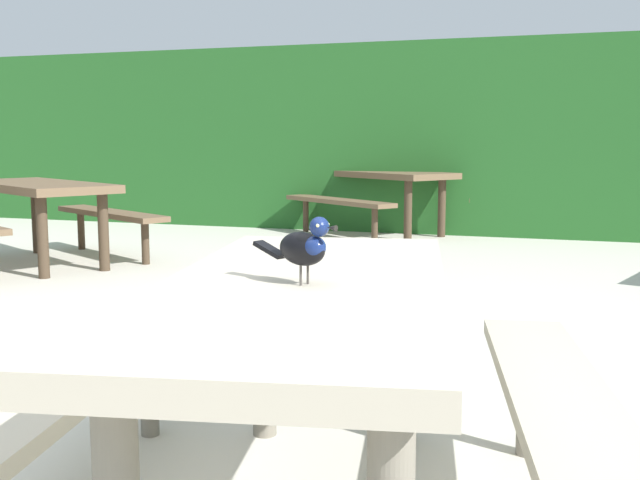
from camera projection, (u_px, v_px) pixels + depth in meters
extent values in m
cube|color=#235B23|center=(489.00, 139.00, 9.72)|extent=(28.00, 2.17, 2.26)
cube|color=#B2A893|center=(305.00, 291.00, 2.10)|extent=(1.08, 1.91, 0.07)
cylinder|color=slate|center=(264.00, 349.00, 2.88)|extent=(0.09, 0.09, 0.67)
cylinder|color=slate|center=(406.00, 354.00, 2.81)|extent=(0.09, 0.09, 0.67)
cube|color=#B2A893|center=(70.00, 382.00, 2.23)|extent=(0.59, 1.73, 0.05)
cylinder|color=slate|center=(149.00, 385.00, 2.89)|extent=(0.07, 0.07, 0.39)
cube|color=#B2A893|center=(562.00, 404.00, 2.05)|extent=(0.59, 1.73, 0.05)
cylinder|color=slate|center=(527.00, 402.00, 2.71)|extent=(0.07, 0.07, 0.39)
ellipsoid|color=black|center=(302.00, 249.00, 2.01)|extent=(0.17, 0.12, 0.09)
ellipsoid|color=navy|center=(314.00, 248.00, 1.98)|extent=(0.09, 0.08, 0.06)
sphere|color=navy|center=(319.00, 227.00, 1.96)|extent=(0.05, 0.05, 0.05)
sphere|color=#EAE08C|center=(328.00, 224.00, 1.97)|extent=(0.01, 0.01, 0.01)
sphere|color=#EAE08C|center=(318.00, 226.00, 1.94)|extent=(0.01, 0.01, 0.01)
cone|color=black|center=(331.00, 228.00, 1.94)|extent=(0.03, 0.03, 0.02)
cube|color=black|center=(270.00, 250.00, 2.09)|extent=(0.11, 0.07, 0.04)
cylinder|color=#47423D|center=(308.00, 274.00, 2.02)|extent=(0.01, 0.01, 0.05)
cylinder|color=#47423D|center=(301.00, 275.00, 2.00)|extent=(0.01, 0.01, 0.05)
cube|color=brown|center=(384.00, 174.00, 9.13)|extent=(1.91, 1.65, 0.07)
cylinder|color=#423324|center=(408.00, 211.00, 8.46)|extent=(0.09, 0.09, 0.67)
cylinder|color=#423324|center=(442.00, 208.00, 8.78)|extent=(0.09, 0.09, 0.67)
cylinder|color=#423324|center=(331.00, 202.00, 9.58)|extent=(0.09, 0.09, 0.67)
cylinder|color=#423324|center=(363.00, 200.00, 9.89)|extent=(0.09, 0.09, 0.67)
cube|color=brown|center=(338.00, 201.00, 8.75)|extent=(1.56, 1.21, 0.05)
cylinder|color=#423324|center=(375.00, 225.00, 8.27)|extent=(0.07, 0.07, 0.39)
cylinder|color=#423324|center=(306.00, 216.00, 9.29)|extent=(0.07, 0.07, 0.39)
cube|color=brown|center=(426.00, 196.00, 9.58)|extent=(1.56, 1.21, 0.05)
cylinder|color=#423324|center=(463.00, 217.00, 9.10)|extent=(0.07, 0.07, 0.39)
cylinder|color=#423324|center=(391.00, 209.00, 10.12)|extent=(0.07, 0.07, 0.39)
cube|color=brown|center=(37.00, 186.00, 6.79)|extent=(1.94, 1.53, 0.07)
cylinder|color=#423324|center=(43.00, 237.00, 6.15)|extent=(0.09, 0.09, 0.67)
cylinder|color=#423324|center=(103.00, 232.00, 6.51)|extent=(0.09, 0.09, 0.67)
cylinder|color=#423324|center=(36.00, 219.00, 7.53)|extent=(0.09, 0.09, 0.67)
cube|color=brown|center=(110.00, 213.00, 7.30)|extent=(1.63, 1.07, 0.05)
cylinder|color=#423324|center=(145.00, 243.00, 6.86)|extent=(0.07, 0.07, 0.39)
cylinder|color=#423324|center=(81.00, 230.00, 7.80)|extent=(0.07, 0.07, 0.39)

